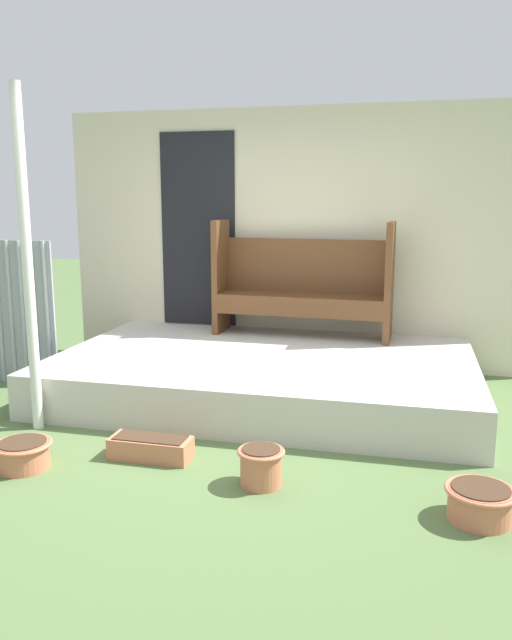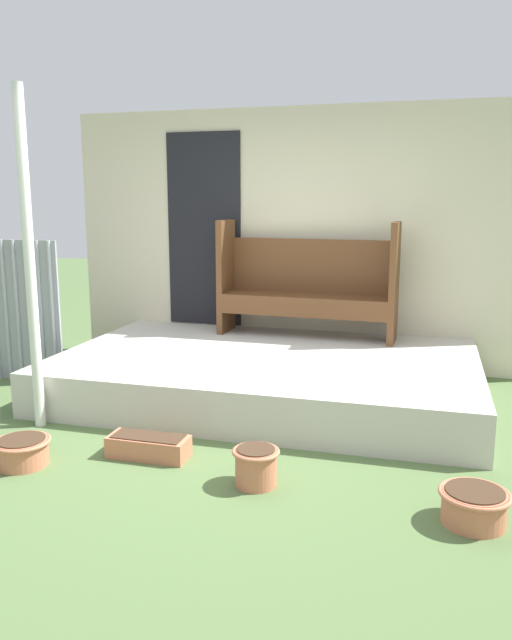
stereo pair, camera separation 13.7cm
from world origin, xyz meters
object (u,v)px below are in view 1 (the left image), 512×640
object	(u,v)px
flower_pot_left	(23,453)
flower_pot_middle	(261,465)
support_post	(27,263)
planter_box_rect	(151,448)
bench	(303,281)
flower_pot_right	(480,502)

from	to	relation	value
flower_pot_left	flower_pot_middle	bearing A→B (deg)	4.84
support_post	planter_box_rect	bearing A→B (deg)	-17.00
bench	flower_pot_middle	size ratio (longest dim) A/B	5.99
planter_box_rect	support_post	bearing A→B (deg)	163.00
support_post	bench	bearing A→B (deg)	50.73
support_post	flower_pot_left	size ratio (longest dim) A/B	6.75
support_post	flower_pot_right	xyz separation A→B (m)	(3.10, -0.66, -1.14)
bench	flower_pot_middle	bearing A→B (deg)	-83.50
flower_pot_middle	flower_pot_right	distance (m)	1.25
bench	flower_pot_left	xyz separation A→B (m)	(-1.35, -2.70, -0.81)
planter_box_rect	flower_pot_right	bearing A→B (deg)	-9.34
support_post	flower_pot_right	size ratio (longest dim) A/B	6.58
support_post	flower_pot_middle	bearing A→B (deg)	-15.95
flower_pot_left	flower_pot_middle	size ratio (longest dim) A/B	1.27
bench	planter_box_rect	world-z (taller)	bench
support_post	flower_pot_middle	distance (m)	2.24
flower_pot_left	bench	bearing A→B (deg)	63.51
flower_pot_middle	planter_box_rect	bearing A→B (deg)	165.44
support_post	planter_box_rect	world-z (taller)	support_post
flower_pot_middle	flower_pot_right	world-z (taller)	flower_pot_middle
flower_pot_middle	planter_box_rect	world-z (taller)	flower_pot_middle
planter_box_rect	flower_pot_middle	bearing A→B (deg)	-14.56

